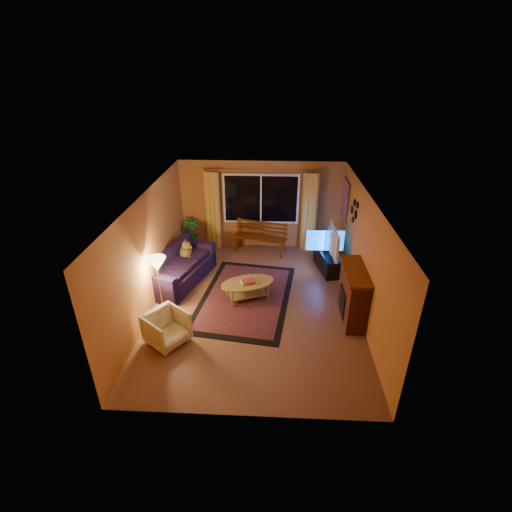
{
  "coord_description": "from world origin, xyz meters",
  "views": [
    {
      "loc": [
        0.37,
        -6.89,
        4.82
      ],
      "look_at": [
        0.0,
        0.3,
        1.05
      ],
      "focal_mm": 26.0,
      "sensor_mm": 36.0,
      "label": 1
    }
  ],
  "objects_px": {
    "bench": "(260,245)",
    "armchair": "(167,327)",
    "coffee_table": "(248,291)",
    "tv_console": "(327,261)",
    "sofa": "(180,266)",
    "floor_lamp": "(160,286)"
  },
  "relations": [
    {
      "from": "bench",
      "to": "sofa",
      "type": "xyz_separation_m",
      "value": [
        -1.86,
        -1.7,
        0.2
      ]
    },
    {
      "from": "tv_console",
      "to": "floor_lamp",
      "type": "bearing_deg",
      "value": -163.26
    },
    {
      "from": "coffee_table",
      "to": "bench",
      "type": "bearing_deg",
      "value": 85.83
    },
    {
      "from": "bench",
      "to": "armchair",
      "type": "relative_size",
      "value": 2.09
    },
    {
      "from": "armchair",
      "to": "tv_console",
      "type": "bearing_deg",
      "value": -11.04
    },
    {
      "from": "armchair",
      "to": "floor_lamp",
      "type": "bearing_deg",
      "value": 58.32
    },
    {
      "from": "tv_console",
      "to": "sofa",
      "type": "bearing_deg",
      "value": -179.31
    },
    {
      "from": "floor_lamp",
      "to": "tv_console",
      "type": "bearing_deg",
      "value": 28.25
    },
    {
      "from": "bench",
      "to": "tv_console",
      "type": "relative_size",
      "value": 1.29
    },
    {
      "from": "coffee_table",
      "to": "tv_console",
      "type": "height_order",
      "value": "tv_console"
    },
    {
      "from": "sofa",
      "to": "coffee_table",
      "type": "bearing_deg",
      "value": -4.31
    },
    {
      "from": "armchair",
      "to": "floor_lamp",
      "type": "relative_size",
      "value": 0.56
    },
    {
      "from": "bench",
      "to": "tv_console",
      "type": "height_order",
      "value": "tv_console"
    },
    {
      "from": "floor_lamp",
      "to": "coffee_table",
      "type": "xyz_separation_m",
      "value": [
        1.82,
        0.56,
        -0.42
      ]
    },
    {
      "from": "sofa",
      "to": "floor_lamp",
      "type": "xyz_separation_m",
      "value": [
        -0.13,
        -1.24,
        0.22
      ]
    },
    {
      "from": "bench",
      "to": "sofa",
      "type": "distance_m",
      "value": 2.53
    },
    {
      "from": "bench",
      "to": "coffee_table",
      "type": "height_order",
      "value": "bench"
    },
    {
      "from": "coffee_table",
      "to": "tv_console",
      "type": "relative_size",
      "value": 1.05
    },
    {
      "from": "bench",
      "to": "tv_console",
      "type": "bearing_deg",
      "value": -10.52
    },
    {
      "from": "bench",
      "to": "armchair",
      "type": "xyz_separation_m",
      "value": [
        -1.61,
        -3.93,
        0.13
      ]
    },
    {
      "from": "bench",
      "to": "floor_lamp",
      "type": "distance_m",
      "value": 3.58
    },
    {
      "from": "tv_console",
      "to": "armchair",
      "type": "bearing_deg",
      "value": -149.87
    }
  ]
}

